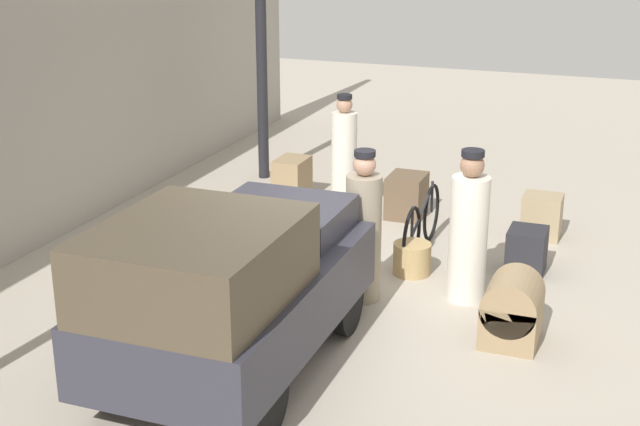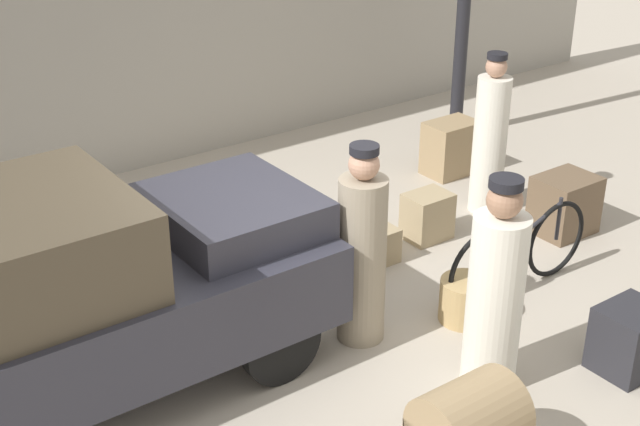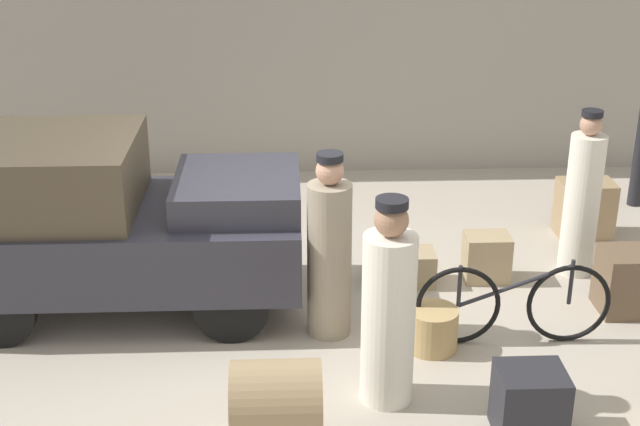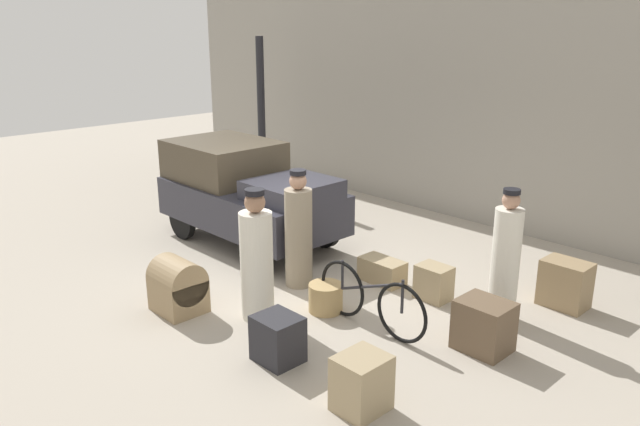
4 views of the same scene
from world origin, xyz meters
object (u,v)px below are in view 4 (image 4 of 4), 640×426
at_px(trunk_umber_medium, 565,284).
at_px(trunk_large_brown, 362,383).
at_px(truck, 245,190).
at_px(suitcase_tan_flat, 434,283).
at_px(suitcase_small_leather, 382,271).
at_px(trunk_wicker_pale, 278,339).
at_px(porter_carrying_trunk, 299,234).
at_px(porter_lifting_near_truck, 505,261).
at_px(bicycle, 371,299).
at_px(suitcase_black_upright, 484,326).
at_px(porter_with_bicycle, 257,261).
at_px(trunk_barrel_dark, 178,286).
at_px(wicker_basket, 326,298).

height_order(trunk_umber_medium, trunk_large_brown, trunk_umber_medium).
bearing_deg(truck, suitcase_tan_flat, 6.00).
bearing_deg(suitcase_small_leather, trunk_wicker_pale, -75.91).
bearing_deg(porter_carrying_trunk, porter_lifting_near_truck, 23.51).
height_order(bicycle, trunk_wicker_pale, bicycle).
distance_m(porter_lifting_near_truck, suitcase_black_upright, 0.99).
bearing_deg(trunk_wicker_pale, suitcase_black_upright, 52.10).
xyz_separation_m(bicycle, trunk_umber_medium, (1.36, 2.29, -0.06)).
relative_size(porter_lifting_near_truck, porter_with_bicycle, 1.01).
bearing_deg(porter_lifting_near_truck, suitcase_black_upright, -72.74).
relative_size(trunk_wicker_pale, suitcase_tan_flat, 1.12).
distance_m(truck, porter_lifting_near_truck, 4.58).
height_order(trunk_barrel_dark, trunk_large_brown, trunk_barrel_dark).
distance_m(bicycle, suitcase_black_upright, 1.35).
height_order(suitcase_small_leather, trunk_large_brown, trunk_large_brown).
height_order(porter_lifting_near_truck, suitcase_small_leather, porter_lifting_near_truck).
xyz_separation_m(porter_lifting_near_truck, suitcase_small_leather, (-1.80, -0.19, -0.61)).
bearing_deg(truck, porter_with_bicycle, -34.71).
bearing_deg(trunk_barrel_dark, truck, 123.95).
bearing_deg(bicycle, suitcase_black_upright, 23.29).
bearing_deg(porter_with_bicycle, wicker_basket, 56.95).
bearing_deg(porter_carrying_trunk, trunk_barrel_dark, -105.24).
distance_m(suitcase_black_upright, suitcase_tan_flat, 1.39).
distance_m(porter_carrying_trunk, suitcase_tan_flat, 1.96).
xyz_separation_m(trunk_umber_medium, trunk_wicker_pale, (-1.55, -3.60, -0.05)).
xyz_separation_m(suitcase_small_leather, suitcase_tan_flat, (0.86, 0.06, 0.07)).
bearing_deg(trunk_wicker_pale, wicker_basket, 112.53).
distance_m(trunk_umber_medium, trunk_wicker_pale, 3.92).
relative_size(bicycle, porter_with_bicycle, 1.01).
xyz_separation_m(porter_carrying_trunk, suitcase_small_leather, (0.76, 0.92, -0.59)).
distance_m(porter_carrying_trunk, trunk_umber_medium, 3.60).
height_order(suitcase_black_upright, trunk_barrel_dark, trunk_barrel_dark).
height_order(truck, trunk_barrel_dark, truck).
xyz_separation_m(bicycle, suitcase_black_upright, (1.24, 0.53, -0.08)).
relative_size(porter_with_bicycle, trunk_wicker_pale, 3.18).
xyz_separation_m(suitcase_black_upright, trunk_wicker_pale, (-1.43, -1.84, -0.03)).
distance_m(suitcase_small_leather, trunk_large_brown, 3.12).
bearing_deg(suitcase_small_leather, bicycle, -55.13).
bearing_deg(trunk_wicker_pale, trunk_large_brown, -0.43).
distance_m(trunk_barrel_dark, suitcase_small_leather, 2.88).
bearing_deg(trunk_barrel_dark, suitcase_small_leather, 64.96).
height_order(porter_carrying_trunk, trunk_umber_medium, porter_carrying_trunk).
xyz_separation_m(porter_lifting_near_truck, trunk_large_brown, (0.08, -2.68, -0.50)).
height_order(bicycle, suitcase_tan_flat, bicycle).
height_order(porter_lifting_near_truck, porter_carrying_trunk, porter_lifting_near_truck).
bearing_deg(trunk_barrel_dark, porter_carrying_trunk, 74.76).
relative_size(wicker_basket, suitcase_black_upright, 0.75).
distance_m(wicker_basket, trunk_wicker_pale, 1.34).
height_order(porter_lifting_near_truck, suitcase_black_upright, porter_lifting_near_truck).
distance_m(wicker_basket, trunk_large_brown, 2.16).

